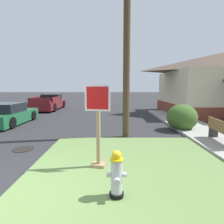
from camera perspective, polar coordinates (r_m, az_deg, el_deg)
name	(u,v)px	position (r m, az deg, el deg)	size (l,w,h in m)	color
ground_plane	(8,206)	(4.24, -29.49, -24.04)	(160.00, 160.00, 0.00)	#2B2B2D
grass_corner_patch	(130,165)	(5.25, 5.63, -16.20)	(5.26, 5.30, 0.08)	#668447
sidewalk_strip	(202,131)	(9.84, 26.21, -5.44)	(2.20, 15.27, 0.12)	#9E9B93
fire_hydrant	(117,175)	(3.67, 1.52, -19.02)	(0.38, 0.34, 0.92)	black
stop_sign	(98,129)	(4.76, -4.24, -5.30)	(0.65, 0.35, 2.15)	#A3845B
manhole_cover	(24,149)	(7.26, -25.76, -10.34)	(0.70, 0.70, 0.02)	black
parked_sedan_green	(9,115)	(12.40, -29.39, -0.81)	(1.92, 4.21, 1.25)	#1E6038
pickup_truck_maroon	(50,103)	(19.01, -18.70, 2.62)	(2.20, 5.61, 1.48)	maroon
street_bench	(222,130)	(7.91, 31.07, -4.86)	(0.55, 1.77, 0.85)	brown
utility_pole	(127,28)	(8.21, 4.74, 24.60)	(1.69, 0.29, 8.70)	#4C3823
shrub_by_curb	(182,117)	(9.84, 20.96, -1.58)	(1.49, 1.49, 1.33)	#3B5D25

